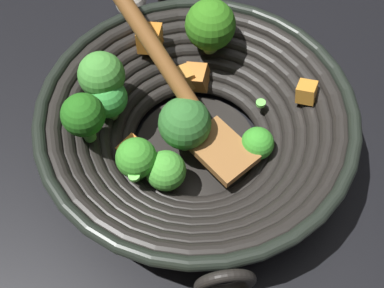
% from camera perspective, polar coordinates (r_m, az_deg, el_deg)
% --- Properties ---
extents(ground_plane, '(4.00, 4.00, 0.00)m').
position_cam_1_polar(ground_plane, '(0.55, 0.53, -0.58)').
color(ground_plane, black).
extents(wok, '(0.34, 0.40, 0.22)m').
position_cam_1_polar(wok, '(0.51, 0.16, 2.94)').
color(wok, black).
rests_on(wok, ground).
extents(garlic_bulb, '(0.04, 0.04, 0.04)m').
position_cam_1_polar(garlic_bulb, '(0.69, -7.60, 17.04)').
color(garlic_bulb, silver).
rests_on(garlic_bulb, ground).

